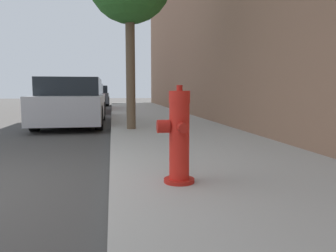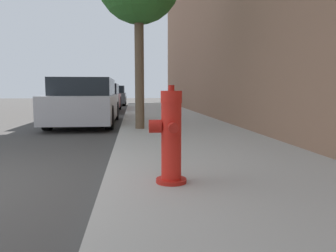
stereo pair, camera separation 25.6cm
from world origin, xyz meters
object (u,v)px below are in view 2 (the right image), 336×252
at_px(parked_car_mid, 101,98).
at_px(parked_car_near, 86,102).
at_px(parked_car_far, 112,96).
at_px(fire_hydrant, 171,138).

bearing_deg(parked_car_mid, parked_car_near, -88.94).
height_order(parked_car_mid, parked_car_far, same).
bearing_deg(parked_car_mid, parked_car_far, 89.26).
bearing_deg(parked_car_near, parked_car_far, 90.11).
height_order(parked_car_near, parked_car_mid, parked_car_near).
distance_m(parked_car_near, parked_car_far, 12.81).
bearing_deg(parked_car_near, parked_car_mid, 91.06).
height_order(fire_hydrant, parked_car_near, parked_car_near).
distance_m(fire_hydrant, parked_car_mid, 13.10).
bearing_deg(parked_car_far, parked_car_near, -89.89).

